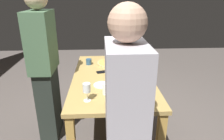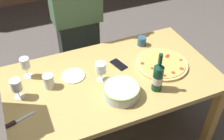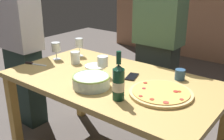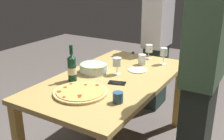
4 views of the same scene
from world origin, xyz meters
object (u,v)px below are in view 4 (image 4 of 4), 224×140
(pizza, at_px, (81,92))
(wine_glass_far_left, at_px, (149,49))
(side_plate, at_px, (138,70))
(cup_amber, at_px, (142,60))
(cup_ceramic, at_px, (118,97))
(person_host, at_px, (202,78))
(serving_bowl, at_px, (94,68))
(dining_table, at_px, (112,87))
(cell_phone, at_px, (117,83))
(wine_glass_near_pizza, at_px, (164,52))
(pizza_knife, at_px, (132,54))
(wine_bottle, at_px, (72,68))
(wine_glass_by_bottle, at_px, (117,62))
(person_guest_left, at_px, (157,44))

(pizza, bearing_deg, wine_glass_far_left, 175.86)
(side_plate, bearing_deg, cup_amber, -167.39)
(cup_ceramic, distance_m, person_host, 0.65)
(serving_bowl, relative_size, wine_glass_far_left, 1.69)
(dining_table, relative_size, cup_ceramic, 20.57)
(cell_phone, bearing_deg, wine_glass_near_pizza, -28.28)
(pizza_knife, bearing_deg, cup_ceramic, 22.03)
(cup_ceramic, xyz_separation_m, person_host, (-0.44, 0.46, 0.09))
(pizza, xyz_separation_m, wine_glass_near_pizza, (-1.01, 0.28, 0.11))
(wine_bottle, xyz_separation_m, pizza_knife, (-0.97, 0.08, -0.11))
(serving_bowl, bearing_deg, wine_glass_far_left, 158.43)
(cup_amber, relative_size, person_host, 0.06)
(wine_glass_by_bottle, bearing_deg, cup_ceramic, 30.70)
(wine_glass_far_left, xyz_separation_m, person_host, (0.64, 0.70, 0.02))
(wine_glass_near_pizza, relative_size, cup_ceramic, 2.17)
(pizza_knife, bearing_deg, serving_bowl, -3.30)
(pizza, bearing_deg, wine_glass_near_pizza, 164.50)
(wine_bottle, bearing_deg, dining_table, 134.73)
(wine_glass_near_pizza, bearing_deg, pizza_knife, -108.68)
(pizza, relative_size, pizza_knife, 2.08)
(wine_bottle, height_order, cup_amber, wine_bottle)
(pizza, bearing_deg, serving_bowl, -157.49)
(wine_glass_by_bottle, distance_m, cup_amber, 0.39)
(pizza_knife, bearing_deg, wine_glass_by_bottle, 14.51)
(wine_glass_far_left, bearing_deg, person_guest_left, -169.73)
(pizza, xyz_separation_m, cell_phone, (-0.32, 0.14, -0.01))
(cell_phone, height_order, pizza_knife, pizza_knife)
(wine_bottle, distance_m, cup_ceramic, 0.57)
(cup_amber, distance_m, cup_ceramic, 0.89)
(dining_table, height_order, serving_bowl, serving_bowl)
(serving_bowl, distance_m, pizza_knife, 0.71)
(pizza_knife, bearing_deg, side_plate, 31.98)
(pizza, bearing_deg, cup_amber, 173.39)
(wine_glass_near_pizza, bearing_deg, wine_glass_far_left, -114.95)
(serving_bowl, relative_size, side_plate, 1.46)
(wine_glass_by_bottle, xyz_separation_m, pizza_knife, (-0.64, -0.17, -0.11))
(wine_glass_far_left, bearing_deg, side_plate, 9.08)
(person_host, bearing_deg, cup_amber, -34.83)
(cell_phone, distance_m, person_host, 0.67)
(person_guest_left, bearing_deg, pizza, -1.31)
(wine_bottle, relative_size, side_plate, 1.74)
(dining_table, xyz_separation_m, wine_glass_near_pizza, (-0.59, 0.25, 0.21))
(person_host, bearing_deg, serving_bowl, -1.68)
(pizza, relative_size, side_plate, 2.30)
(wine_glass_by_bottle, distance_m, cup_ceramic, 0.58)
(pizza, height_order, pizza_knife, pizza)
(wine_bottle, bearing_deg, person_host, 105.70)
(serving_bowl, bearing_deg, side_plate, 127.70)
(serving_bowl, bearing_deg, wine_glass_near_pizza, 140.94)
(cell_phone, bearing_deg, side_plate, -17.84)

